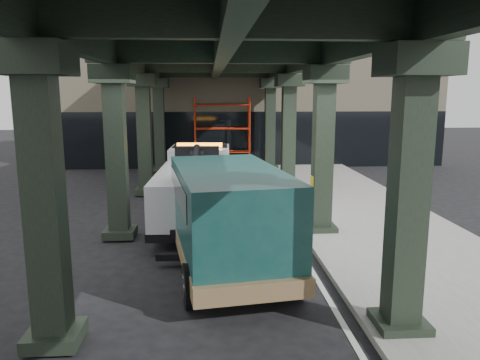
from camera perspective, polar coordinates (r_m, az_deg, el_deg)
name	(u,v)px	position (r m, az deg, el deg)	size (l,w,h in m)	color
ground	(239,259)	(12.29, -0.09, -9.60)	(90.00, 90.00, 0.00)	black
sidewalk	(381,231)	(15.08, 16.80, -5.92)	(5.00, 40.00, 0.15)	gray
lane_stripe	(291,234)	(14.37, 6.21, -6.62)	(0.12, 38.00, 0.01)	silver
viaduct	(220,48)	(13.57, -2.42, 15.74)	(7.40, 32.00, 6.40)	black
building	(250,97)	(31.63, 1.17, 10.13)	(22.00, 10.00, 8.00)	#C6B793
scaffolding	(222,132)	(26.25, -2.19, 5.90)	(3.08, 0.88, 4.00)	red
tow_truck	(197,183)	(15.84, -5.24, -0.37)	(2.58, 7.86, 2.55)	black
towed_van	(226,214)	(11.31, -1.70, -4.19)	(3.25, 6.49, 2.52)	#12403D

